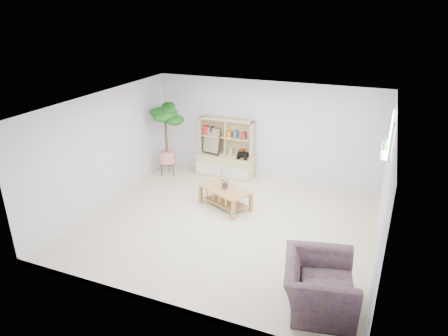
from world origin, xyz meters
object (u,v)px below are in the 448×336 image
at_px(floor_tree, 166,140).
at_px(storage_unit, 225,148).
at_px(coffee_table, 225,198).
at_px(armchair, 319,282).

bearing_deg(floor_tree, storage_unit, 20.70).
bearing_deg(floor_tree, coffee_table, -28.39).
xyz_separation_m(coffee_table, armchair, (2.34, -2.30, 0.20)).
xyz_separation_m(storage_unit, floor_tree, (-1.35, -0.51, 0.20)).
bearing_deg(coffee_table, storage_unit, 136.19).
bearing_deg(armchair, coffee_table, 33.98).
relative_size(floor_tree, armchair, 1.63).
distance_m(floor_tree, armchair, 5.51).
bearing_deg(coffee_table, floor_tree, 175.85).
distance_m(coffee_table, armchair, 3.29).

